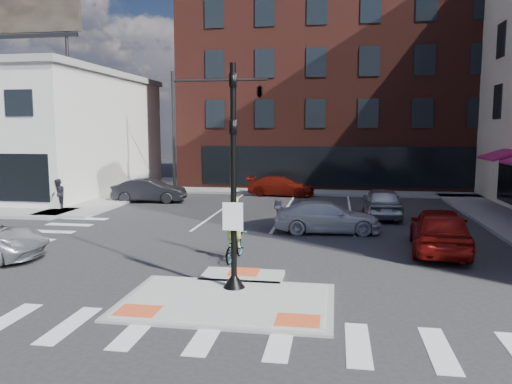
% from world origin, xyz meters
% --- Properties ---
extents(ground, '(120.00, 120.00, 0.00)m').
position_xyz_m(ground, '(0.00, 0.00, 0.00)').
color(ground, '#28282B').
rests_on(ground, ground).
extents(refuge_island, '(5.40, 4.65, 0.13)m').
position_xyz_m(refuge_island, '(0.00, -0.26, 0.05)').
color(refuge_island, gray).
rests_on(refuge_island, ground).
extents(sidewalk_nw, '(23.50, 20.50, 0.15)m').
position_xyz_m(sidewalk_nw, '(-16.76, 15.29, 0.08)').
color(sidewalk_nw, gray).
rests_on(sidewalk_nw, ground).
extents(sidewalk_n, '(26.00, 3.00, 0.15)m').
position_xyz_m(sidewalk_n, '(3.00, 22.00, 0.07)').
color(sidewalk_n, gray).
rests_on(sidewalk_n, ground).
extents(building_n, '(24.40, 18.40, 15.50)m').
position_xyz_m(building_n, '(3.00, 31.99, 7.80)').
color(building_n, '#4B1E17').
rests_on(building_n, ground).
extents(building_far_left, '(10.00, 12.00, 10.00)m').
position_xyz_m(building_far_left, '(-4.00, 52.00, 5.00)').
color(building_far_left, slate).
rests_on(building_far_left, ground).
extents(building_far_right, '(12.00, 12.00, 12.00)m').
position_xyz_m(building_far_right, '(9.00, 54.00, 6.00)').
color(building_far_right, brown).
rests_on(building_far_right, ground).
extents(signal_pole, '(0.60, 0.60, 5.98)m').
position_xyz_m(signal_pole, '(0.00, 0.40, 2.36)').
color(signal_pole, black).
rests_on(signal_pole, refuge_island).
extents(mast_arm_signal, '(6.10, 2.24, 8.00)m').
position_xyz_m(mast_arm_signal, '(-3.47, 18.00, 6.21)').
color(mast_arm_signal, black).
rests_on(mast_arm_signal, ground).
extents(red_sedan, '(2.48, 5.05, 1.66)m').
position_xyz_m(red_sedan, '(6.42, 5.91, 0.83)').
color(red_sedan, maroon).
rests_on(red_sedan, ground).
extents(white_pickup, '(4.70, 2.27, 1.32)m').
position_xyz_m(white_pickup, '(2.35, 8.79, 0.66)').
color(white_pickup, silver).
rests_on(white_pickup, ground).
extents(bg_car_dark, '(4.46, 1.85, 1.43)m').
position_xyz_m(bg_car_dark, '(-8.50, 16.16, 0.72)').
color(bg_car_dark, black).
rests_on(bg_car_dark, ground).
extents(bg_car_silver, '(1.85, 4.50, 1.53)m').
position_xyz_m(bg_car_silver, '(5.00, 13.00, 0.76)').
color(bg_car_silver, '#B3B6BB').
rests_on(bg_car_silver, ground).
extents(bg_car_red, '(4.61, 2.23, 1.29)m').
position_xyz_m(bg_car_red, '(-0.92, 20.33, 0.65)').
color(bg_car_red, maroon).
rests_on(bg_car_red, ground).
extents(cyclist, '(0.78, 1.80, 2.20)m').
position_xyz_m(cyclist, '(-0.66, 3.63, 0.74)').
color(cyclist, '#3F3F44').
rests_on(cyclist, ground).
extents(pedestrian_a, '(1.00, 0.94, 1.62)m').
position_xyz_m(pedestrian_a, '(-12.00, 12.00, 0.96)').
color(pedestrian_a, black).
rests_on(pedestrian_a, sidewalk_nw).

